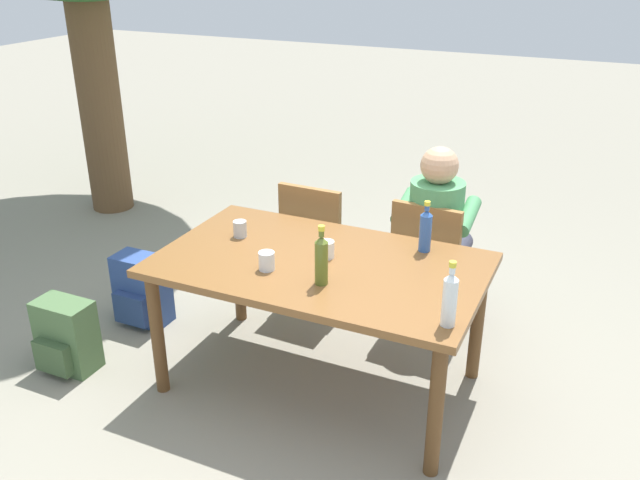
{
  "coord_description": "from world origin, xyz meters",
  "views": [
    {
      "loc": [
        1.29,
        -2.81,
        2.26
      ],
      "look_at": [
        0.0,
        0.0,
        0.87
      ],
      "focal_mm": 37.78,
      "sensor_mm": 36.0,
      "label": 1
    }
  ],
  "objects_px": {
    "dining_table": "(320,276)",
    "chair_far_left": "(318,238)",
    "bottle_clear": "(450,298)",
    "cup_white": "(327,249)",
    "bottle_blue": "(426,230)",
    "backpack_by_far_side": "(66,337)",
    "bottle_olive": "(321,259)",
    "person_in_white_shirt": "(438,227)",
    "backpack_by_near_side": "(141,291)",
    "chair_far_right": "(430,259)",
    "cup_steel": "(240,229)",
    "cup_glass": "(267,261)"
  },
  "relations": [
    {
      "from": "chair_far_left",
      "to": "cup_glass",
      "type": "xyz_separation_m",
      "value": [
        0.17,
        -0.99,
        0.31
      ]
    },
    {
      "from": "bottle_blue",
      "to": "backpack_by_far_side",
      "type": "height_order",
      "value": "bottle_blue"
    },
    {
      "from": "bottle_clear",
      "to": "cup_white",
      "type": "height_order",
      "value": "bottle_clear"
    },
    {
      "from": "chair_far_right",
      "to": "cup_glass",
      "type": "distance_m",
      "value": 1.18
    },
    {
      "from": "chair_far_left",
      "to": "cup_steel",
      "type": "bearing_deg",
      "value": -102.6
    },
    {
      "from": "person_in_white_shirt",
      "to": "cup_steel",
      "type": "height_order",
      "value": "person_in_white_shirt"
    },
    {
      "from": "cup_white",
      "to": "backpack_by_near_side",
      "type": "xyz_separation_m",
      "value": [
        -1.31,
        0.07,
        -0.57
      ]
    },
    {
      "from": "dining_table",
      "to": "cup_white",
      "type": "xyz_separation_m",
      "value": [
        0.01,
        0.06,
        0.13
      ]
    },
    {
      "from": "chair_far_left",
      "to": "bottle_clear",
      "type": "relative_size",
      "value": 2.89
    },
    {
      "from": "bottle_clear",
      "to": "cup_white",
      "type": "xyz_separation_m",
      "value": [
        -0.74,
        0.39,
        -0.08
      ]
    },
    {
      "from": "bottle_olive",
      "to": "backpack_by_far_side",
      "type": "xyz_separation_m",
      "value": [
        -1.47,
        -0.25,
        -0.67
      ]
    },
    {
      "from": "chair_far_right",
      "to": "dining_table",
      "type": "bearing_deg",
      "value": -114.92
    },
    {
      "from": "person_in_white_shirt",
      "to": "bottle_olive",
      "type": "height_order",
      "value": "person_in_white_shirt"
    },
    {
      "from": "chair_far_right",
      "to": "backpack_by_far_side",
      "type": "xyz_separation_m",
      "value": [
        -1.73,
        -1.26,
        -0.29
      ]
    },
    {
      "from": "person_in_white_shirt",
      "to": "cup_white",
      "type": "relative_size",
      "value": 12.99
    },
    {
      "from": "dining_table",
      "to": "cup_steel",
      "type": "distance_m",
      "value": 0.56
    },
    {
      "from": "bottle_olive",
      "to": "backpack_by_far_side",
      "type": "relative_size",
      "value": 0.71
    },
    {
      "from": "cup_white",
      "to": "chair_far_right",
      "type": "bearing_deg",
      "value": 64.01
    },
    {
      "from": "chair_far_right",
      "to": "person_in_white_shirt",
      "type": "relative_size",
      "value": 0.74
    },
    {
      "from": "bottle_blue",
      "to": "backpack_by_far_side",
      "type": "xyz_separation_m",
      "value": [
        -1.81,
        -0.82,
        -0.66
      ]
    },
    {
      "from": "bottle_clear",
      "to": "backpack_by_near_side",
      "type": "distance_m",
      "value": 2.21
    },
    {
      "from": "chair_far_right",
      "to": "bottle_blue",
      "type": "height_order",
      "value": "bottle_blue"
    },
    {
      "from": "person_in_white_shirt",
      "to": "cup_steel",
      "type": "xyz_separation_m",
      "value": [
        -0.91,
        -0.8,
        0.14
      ]
    },
    {
      "from": "bottle_clear",
      "to": "backpack_by_near_side",
      "type": "height_order",
      "value": "bottle_clear"
    },
    {
      "from": "bottle_olive",
      "to": "cup_white",
      "type": "height_order",
      "value": "bottle_olive"
    },
    {
      "from": "bottle_blue",
      "to": "backpack_by_far_side",
      "type": "bearing_deg",
      "value": -155.72
    },
    {
      "from": "person_in_white_shirt",
      "to": "backpack_by_near_side",
      "type": "distance_m",
      "value": 1.9
    },
    {
      "from": "person_in_white_shirt",
      "to": "cup_white",
      "type": "distance_m",
      "value": 0.93
    },
    {
      "from": "cup_glass",
      "to": "backpack_by_near_side",
      "type": "height_order",
      "value": "cup_glass"
    },
    {
      "from": "chair_far_right",
      "to": "cup_white",
      "type": "xyz_separation_m",
      "value": [
        -0.36,
        -0.74,
        0.3
      ]
    },
    {
      "from": "cup_glass",
      "to": "backpack_by_far_side",
      "type": "relative_size",
      "value": 0.22
    },
    {
      "from": "cup_steel",
      "to": "bottle_olive",
      "type": "bearing_deg",
      "value": -26.49
    },
    {
      "from": "bottle_blue",
      "to": "cup_steel",
      "type": "relative_size",
      "value": 3.04
    },
    {
      "from": "dining_table",
      "to": "bottle_clear",
      "type": "relative_size",
      "value": 5.54
    },
    {
      "from": "bottle_clear",
      "to": "cup_glass",
      "type": "height_order",
      "value": "bottle_clear"
    },
    {
      "from": "cup_white",
      "to": "backpack_by_near_side",
      "type": "distance_m",
      "value": 1.43
    },
    {
      "from": "cup_steel",
      "to": "backpack_by_near_side",
      "type": "relative_size",
      "value": 0.2
    },
    {
      "from": "chair_far_left",
      "to": "cup_white",
      "type": "bearing_deg",
      "value": -62.24
    },
    {
      "from": "chair_far_left",
      "to": "backpack_by_near_side",
      "type": "height_order",
      "value": "chair_far_left"
    },
    {
      "from": "bottle_clear",
      "to": "person_in_white_shirt",
      "type": "bearing_deg",
      "value": 106.98
    },
    {
      "from": "person_in_white_shirt",
      "to": "backpack_by_near_side",
      "type": "xyz_separation_m",
      "value": [
        -1.68,
        -0.78,
        -0.44
      ]
    },
    {
      "from": "dining_table",
      "to": "person_in_white_shirt",
      "type": "height_order",
      "value": "person_in_white_shirt"
    },
    {
      "from": "dining_table",
      "to": "chair_far_left",
      "type": "xyz_separation_m",
      "value": [
        -0.38,
        0.79,
        -0.17
      ]
    },
    {
      "from": "person_in_white_shirt",
      "to": "cup_white",
      "type": "bearing_deg",
      "value": -113.32
    },
    {
      "from": "chair_far_right",
      "to": "cup_white",
      "type": "height_order",
      "value": "chair_far_right"
    },
    {
      "from": "bottle_olive",
      "to": "cup_white",
      "type": "relative_size",
      "value": 3.31
    },
    {
      "from": "bottle_clear",
      "to": "cup_white",
      "type": "bearing_deg",
      "value": 152.12
    },
    {
      "from": "chair_far_left",
      "to": "backpack_by_far_side",
      "type": "bearing_deg",
      "value": -128.01
    },
    {
      "from": "chair_far_right",
      "to": "bottle_olive",
      "type": "bearing_deg",
      "value": -104.58
    },
    {
      "from": "cup_steel",
      "to": "backpack_by_far_side",
      "type": "xyz_separation_m",
      "value": [
        -0.83,
        -0.57,
        -0.59
      ]
    }
  ]
}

